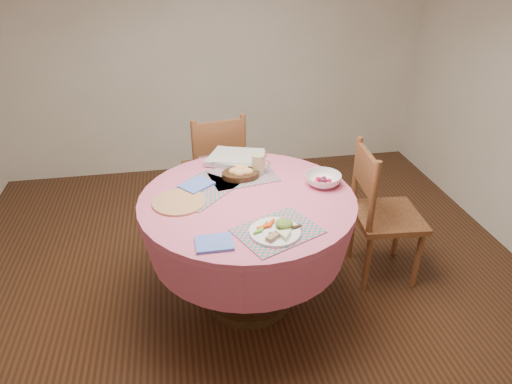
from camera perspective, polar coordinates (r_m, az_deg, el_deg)
The scene contains 16 objects.
ground at distance 3.04m, azimuth -0.95°, elevation -13.05°, with size 4.00×4.00×0.00m, color #331C0F.
room_envelope at distance 2.27m, azimuth -1.33°, elevation 20.94°, with size 4.01×4.01×2.71m.
dining_table at distance 2.69m, azimuth -1.05°, elevation -4.26°, with size 1.24×1.24×0.75m.
chair_right at distance 3.07m, azimuth 15.32°, elevation -2.35°, with size 0.45×0.47×0.94m.
chair_back at distance 3.52m, azimuth -5.03°, elevation 3.03°, with size 0.50×0.48×0.95m.
placemat_front at distance 2.30m, azimuth 2.71°, elevation -4.90°, with size 0.40×0.30×0.01m, color #167D7D.
placemat_left at distance 2.68m, azimuth -6.91°, elevation 0.19°, with size 0.40×0.30×0.01m, color #167D7D.
placemat_back at distance 2.83m, azimuth -1.70°, elevation 2.08°, with size 0.40×0.30×0.01m, color #167D7D.
wicker_trivet at distance 2.57m, azimuth -9.57°, elevation -1.22°, with size 0.30×0.30×0.01m, color #AD754B.
napkin_near at distance 2.21m, azimuth -5.24°, elevation -6.38°, with size 0.18×0.14×0.01m, color #5474D9.
napkin_far at distance 2.72m, azimuth -7.43°, elevation 0.87°, with size 0.18×0.14×0.01m, color #5474D9.
dinner_plate at distance 2.27m, azimuth 2.62°, elevation -4.88°, with size 0.26×0.26×0.05m.
bread_bowl at distance 2.79m, azimuth -1.92°, elevation 2.46°, with size 0.23×0.23×0.08m.
latte_mug at distance 2.82m, azimuth 0.35°, elevation 3.53°, with size 0.12×0.08×0.13m.
fruit_bowl at distance 2.74m, azimuth 8.37°, elevation 1.52°, with size 0.25×0.25×0.07m.
newspaper_stack at distance 3.00m, azimuth -2.49°, elevation 4.26°, with size 0.42×0.39×0.04m.
Camera 1 is at (-0.35, -2.22, 2.04)m, focal length 32.00 mm.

